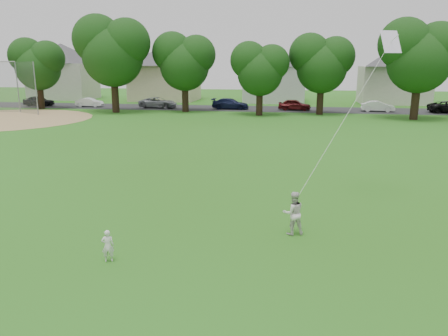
# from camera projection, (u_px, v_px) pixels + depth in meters

# --- Properties ---
(ground) EXTENTS (160.00, 160.00, 0.00)m
(ground) POSITION_uv_depth(u_px,v_px,m) (184.00, 264.00, 12.14)
(ground) COLOR #2C6316
(ground) RESTS_ON ground
(street) EXTENTS (90.00, 7.00, 0.01)m
(street) POSITION_uv_depth(u_px,v_px,m) (270.00, 109.00, 52.44)
(street) COLOR #2D2D30
(street) RESTS_ON ground
(toddler) EXTENTS (0.40, 0.32, 0.94)m
(toddler) POSITION_uv_depth(u_px,v_px,m) (108.00, 246.00, 12.18)
(toddler) COLOR white
(toddler) RESTS_ON ground
(older_boy) EXTENTS (0.83, 0.73, 1.44)m
(older_boy) POSITION_uv_depth(u_px,v_px,m) (293.00, 213.00, 14.08)
(older_boy) COLOR silver
(older_boy) RESTS_ON ground
(kite) EXTENTS (2.23, 2.60, 7.62)m
(kite) POSITION_uv_depth(u_px,v_px,m) (346.00, 116.00, 15.25)
(kite) COLOR white
(kite) RESTS_ON ground
(tree_row) EXTENTS (81.49, 9.20, 10.84)m
(tree_row) POSITION_uv_depth(u_px,v_px,m) (304.00, 54.00, 44.65)
(tree_row) COLOR black
(tree_row) RESTS_ON ground
(parked_cars) EXTENTS (61.97, 2.45, 1.30)m
(parked_cars) POSITION_uv_depth(u_px,v_px,m) (268.00, 104.00, 51.36)
(parked_cars) COLOR black
(parked_cars) RESTS_ON ground
(house_row) EXTENTS (77.57, 14.26, 9.67)m
(house_row) POSITION_uv_depth(u_px,v_px,m) (275.00, 68.00, 60.93)
(house_row) COLOR beige
(house_row) RESTS_ON ground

